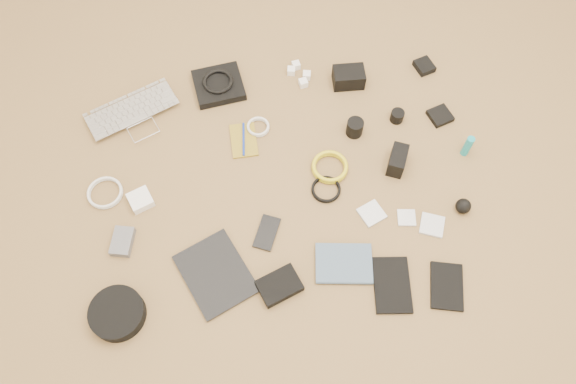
{
  "coord_description": "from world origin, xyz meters",
  "views": [
    {
      "loc": [
        -0.12,
        -0.94,
        1.81
      ],
      "look_at": [
        -0.0,
        -0.04,
        0.02
      ],
      "focal_mm": 35.0,
      "sensor_mm": 36.0,
      "label": 1
    }
  ],
  "objects": [
    {
      "name": "battery_charger",
      "position": [
        -0.59,
        -0.15,
        0.01
      ],
      "size": [
        0.09,
        0.12,
        0.03
      ],
      "primitive_type": "cube",
      "rotation": [
        0.0,
        0.0,
        -0.22
      ],
      "color": "#59595E",
      "rests_on": "ground"
    },
    {
      "name": "charger_b",
      "position": [
        0.14,
        0.48,
        0.01
      ],
      "size": [
        0.04,
        0.04,
        0.03
      ],
      "primitive_type": "cube",
      "rotation": [
        0.0,
        0.0,
        -0.19
      ],
      "color": "white",
      "rests_on": "ground"
    },
    {
      "name": "air_blower",
      "position": [
        0.6,
        -0.17,
        0.03
      ],
      "size": [
        0.07,
        0.07,
        0.05
      ],
      "primitive_type": "sphere",
      "rotation": [
        0.0,
        0.0,
        0.22
      ],
      "color": "black",
      "rests_on": "ground"
    },
    {
      "name": "laptop",
      "position": [
        -0.54,
        0.35,
        0.01
      ],
      "size": [
        0.42,
        0.36,
        0.03
      ],
      "primitive_type": "imported",
      "rotation": [
        0.0,
        0.0,
        0.41
      ],
      "color": "silver",
      "rests_on": "ground"
    },
    {
      "name": "filter_case_mid",
      "position": [
        0.4,
        -0.18,
        0.0
      ],
      "size": [
        0.07,
        0.07,
        0.01
      ],
      "primitive_type": "cube",
      "rotation": [
        0.0,
        0.0,
        -0.14
      ],
      "color": "silver",
      "rests_on": "ground"
    },
    {
      "name": "headphone_case",
      "position": [
        -0.6,
        -0.41,
        0.02
      ],
      "size": [
        0.22,
        0.22,
        0.05
      ],
      "primitive_type": "cylinder",
      "rotation": [
        0.0,
        0.0,
        -0.29
      ],
      "color": "black",
      "rests_on": "ground"
    },
    {
      "name": "charger_c",
      "position": [
        0.1,
        0.54,
        0.01
      ],
      "size": [
        0.03,
        0.03,
        0.03
      ],
      "primitive_type": "cube",
      "rotation": [
        0.0,
        0.0,
        0.16
      ],
      "color": "white",
      "rests_on": "ground"
    },
    {
      "name": "power_brick",
      "position": [
        -0.53,
        -0.0,
        0.02
      ],
      "size": [
        0.1,
        0.1,
        0.03
      ],
      "primitive_type": "cube",
      "rotation": [
        0.0,
        0.0,
        0.39
      ],
      "color": "white",
      "rests_on": "ground"
    },
    {
      "name": "notebook_black_b",
      "position": [
        0.48,
        -0.45,
        0.01
      ],
      "size": [
        0.14,
        0.18,
        0.01
      ],
      "primitive_type": "cube",
      "rotation": [
        0.0,
        0.0,
        -0.23
      ],
      "color": "black",
      "rests_on": "ground"
    },
    {
      "name": "lens_b",
      "position": [
        0.46,
        0.23,
        0.02
      ],
      "size": [
        0.05,
        0.05,
        0.05
      ],
      "primitive_type": "cylinder",
      "rotation": [
        0.0,
        0.0,
        -0.03
      ],
      "color": "black",
      "rests_on": "ground"
    },
    {
      "name": "filter_case_right",
      "position": [
        0.48,
        -0.22,
        0.01
      ],
      "size": [
        0.11,
        0.11,
        0.01
      ],
      "primitive_type": "cube",
      "rotation": [
        0.0,
        0.0,
        -0.38
      ],
      "color": "silver",
      "rests_on": "ground"
    },
    {
      "name": "paperback",
      "position": [
        0.14,
        -0.4,
        0.01
      ],
      "size": [
        0.21,
        0.17,
        0.02
      ],
      "primitive_type": "imported",
      "rotation": [
        0.0,
        0.0,
        1.43
      ],
      "color": "#435972",
      "rests_on": "ground"
    },
    {
      "name": "cable_white_a",
      "position": [
        -0.08,
        0.26,
        0.01
      ],
      "size": [
        0.1,
        0.1,
        0.01
      ],
      "primitive_type": "torus",
      "rotation": [
        0.0,
        0.0,
        -0.21
      ],
      "color": "silver",
      "rests_on": "ground"
    },
    {
      "name": "notebook_black_a",
      "position": [
        0.3,
        -0.42,
        0.01
      ],
      "size": [
        0.14,
        0.21,
        0.01
      ],
      "primitive_type": "cube",
      "rotation": [
        0.0,
        0.0,
        -0.11
      ],
      "color": "black",
      "rests_on": "ground"
    },
    {
      "name": "headphone_pouch",
      "position": [
        -0.22,
        0.47,
        0.02
      ],
      "size": [
        0.21,
        0.2,
        0.03
      ],
      "primitive_type": "cube",
      "rotation": [
        0.0,
        0.0,
        0.14
      ],
      "color": "black",
      "rests_on": "ground"
    },
    {
      "name": "charger_a",
      "position": [
        0.08,
        0.51,
        0.01
      ],
      "size": [
        0.04,
        0.04,
        0.03
      ],
      "primitive_type": "cube",
      "rotation": [
        0.0,
        0.0,
        -0.18
      ],
      "color": "white",
      "rests_on": "ground"
    },
    {
      "name": "cable_black",
      "position": [
        0.14,
        -0.04,
        0.0
      ],
      "size": [
        0.13,
        0.13,
        0.01
      ],
      "primitive_type": "torus",
      "rotation": [
        0.0,
        0.0,
        0.26
      ],
      "color": "black",
      "rests_on": "ground"
    },
    {
      "name": "headphones",
      "position": [
        -0.22,
        0.47,
        0.04
      ],
      "size": [
        0.15,
        0.15,
        0.02
      ],
      "primitive_type": "torus",
      "rotation": [
        0.0,
        0.0,
        -0.26
      ],
      "color": "black",
      "rests_on": "headphone_pouch"
    },
    {
      "name": "flash",
      "position": [
        0.41,
        0.03,
        0.04
      ],
      "size": [
        0.1,
        0.12,
        0.08
      ],
      "primitive_type": "cube",
      "rotation": [
        0.0,
        0.0,
        -0.42
      ],
      "color": "black",
      "rests_on": "ground"
    },
    {
      "name": "lens_pouch",
      "position": [
        0.62,
        0.47,
        0.01
      ],
      "size": [
        0.09,
        0.09,
        0.03
      ],
      "primitive_type": "cube",
      "rotation": [
        0.0,
        0.0,
        0.31
      ],
      "color": "black",
      "rests_on": "ground"
    },
    {
      "name": "charger_d",
      "position": [
        0.12,
        0.44,
        0.01
      ],
      "size": [
        0.04,
        0.04,
        0.03
      ],
      "primitive_type": "cube",
      "rotation": [
        0.0,
        0.0,
        0.2
      ],
      "color": "white",
      "rests_on": "ground"
    },
    {
      "name": "cable_yellow",
      "position": [
        0.16,
        0.05,
        0.01
      ],
      "size": [
        0.15,
        0.15,
        0.02
      ],
      "primitive_type": "torus",
      "rotation": [
        0.0,
        0.0,
        -0.16
      ],
      "color": "gold",
      "rests_on": "ground"
    },
    {
      "name": "lens_a",
      "position": [
        0.28,
        0.2,
        0.03
      ],
      "size": [
        0.06,
        0.06,
        0.07
      ],
      "primitive_type": "cylinder",
      "rotation": [
        0.0,
        0.0,
        -0.02
      ],
      "color": "black",
      "rests_on": "ground"
    },
    {
      "name": "drive_case",
      "position": [
        -0.07,
        -0.38,
        0.02
      ],
      "size": [
        0.16,
        0.14,
        0.03
      ],
      "primitive_type": "cube",
      "rotation": [
        0.0,
        0.0,
        0.37
      ],
      "color": "black",
      "rests_on": "ground"
    },
    {
      "name": "dslr_camera",
      "position": [
        0.3,
        0.43,
        0.04
      ],
      "size": [
        0.13,
        0.09,
        0.07
      ],
      "primitive_type": "cube",
      "rotation": [
        0.0,
        0.0,
        -0.03
      ],
      "color": "black",
      "rests_on": "ground"
    },
    {
      "name": "filter_case_left",
      "position": [
        0.28,
        -0.15,
        0.01
      ],
      "size": [
        0.11,
        0.11,
        0.01
      ],
      "primitive_type": "cube",
      "rotation": [
        0.0,
        0.0,
        0.41
      ],
      "color": "silver",
      "rests_on": "ground"
    },
    {
      "name": "pen_blue",
      "position": [
        -0.14,
        0.21,
        0.01
      ],
      "size": [
        0.02,
        0.14,
        0.01
      ],
      "primitive_type": "cylinder",
      "rotation": [
        1.57,
        0.0,
        -0.08
      ],
      "color": "#1531AD",
      "rests_on": "notebook_olive"
    },
    {
      "name": "phone",
      "position": [
        -0.09,
        -0.18,
        0.0
      ],
      "size": [
        0.11,
        0.14,
        0.01
      ],
      "primitive_type": "cube",
      "rotation": [
        0.0,
        0.0,
        -0.41
      ],
      "color": "black",
      "rests_on": "ground"
    },
    {
      "name": "lens_cleaner",
      "position": [
        0.68,
        0.05,
        0.05
      ],
      "size": [
        0.03,
        0.03,
        0.1
      ],
      "primitive_type": "cylinder",
      "rotation": [
        0.0,
        0.0,
        0.15
      ],
      "color": "teal",
      "rests_on": "ground"
    },
    {
      "name": "cable_white_b",
      "position": [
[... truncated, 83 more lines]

